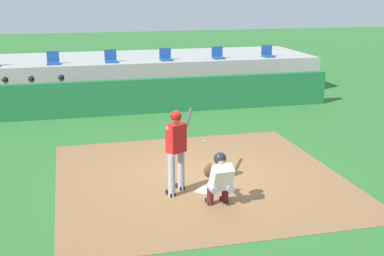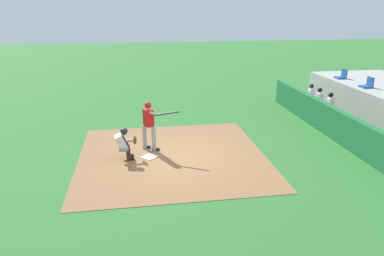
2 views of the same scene
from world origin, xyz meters
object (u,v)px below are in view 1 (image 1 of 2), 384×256
Objects in this scene: stadium_seat_1 at (53,61)px; stadium_seat_3 at (166,57)px; catcher_crouched at (219,177)px; batter_at_plate at (177,146)px; dugout_player_1 at (32,95)px; stadium_seat_4 at (218,55)px; stadium_seat_5 at (268,54)px; dugout_player_0 at (6,96)px; dugout_player_2 at (62,93)px; stadium_seat_2 at (111,59)px; home_plate at (209,190)px.

stadium_seat_1 and stadium_seat_3 have the same top height.
stadium_seat_1 reaches higher than catcher_crouched.
batter_at_plate is 8.72m from dugout_player_1.
stadium_seat_4 reaches higher than dugout_player_1.
batter_at_plate is 11.81m from stadium_seat_5.
catcher_crouched is 11.48m from stadium_seat_1.
dugout_player_0 is 10.47m from stadium_seat_5.
stadium_seat_5 reaches higher than dugout_player_0.
catcher_crouched is 12.28m from stadium_seat_5.
stadium_seat_4 is 2.17m from stadium_seat_5.
dugout_player_2 is 6.61m from stadium_seat_4.
stadium_seat_2 is at bearing 28.56° from dugout_player_0.
stadium_seat_2 reaches higher than dugout_player_0.
dugout_player_0 is at bearing 117.14° from batter_at_plate.
batter_at_plate is 3.76× the size of stadium_seat_3.
home_plate is at bearing -6.22° from batter_at_plate.
catcher_crouched is at bearing -84.46° from stadium_seat_2.
stadium_seat_4 is at bearing 0.00° from stadium_seat_3.
dugout_player_1 reaches higher than home_plate.
stadium_seat_4 is at bearing 73.41° from catcher_crouched.
stadium_seat_3 reaches higher than batter_at_plate.
stadium_seat_4 is at bearing 0.00° from stadium_seat_2.
stadium_seat_1 is 1.00× the size of stadium_seat_5.
batter_at_plate is at bearing -67.81° from dugout_player_1.
stadium_seat_1 is (-0.27, 2.03, 0.86)m from dugout_player_2.
stadium_seat_4 is at bearing 14.15° from dugout_player_0.
catcher_crouched is 1.26× the size of dugout_player_0.
dugout_player_1 is (-3.98, 8.14, 0.65)m from home_plate.
stadium_seat_4 is (6.50, 0.00, 0.00)m from stadium_seat_1.
stadium_seat_3 is at bearing 0.00° from stadium_seat_2.
stadium_seat_1 is 8.67m from stadium_seat_5.
dugout_player_0 is at bearing -165.85° from stadium_seat_4.
batter_at_plate is 3.76× the size of stadium_seat_4.
dugout_player_2 is at bearing -153.40° from stadium_seat_3.
stadium_seat_2 is at bearing 47.00° from dugout_player_2.
stadium_seat_3 is (1.77, 10.10, 0.50)m from batter_at_plate.
stadium_seat_2 is 1.00× the size of stadium_seat_5.
dugout_player_0 is 1.84m from dugout_player_2.
stadium_seat_3 is (4.33, 0.00, 0.00)m from stadium_seat_1.
catcher_crouched is 3.43× the size of stadium_seat_4.
home_plate is 0.24× the size of batter_at_plate.
stadium_seat_5 is (2.17, 0.00, 0.00)m from stadium_seat_4.
batter_at_plate is 10.44m from stadium_seat_1.
stadium_seat_1 and stadium_seat_2 have the same top height.
dugout_player_1 is 2.71× the size of stadium_seat_2.
dugout_player_2 is 2.71× the size of stadium_seat_3.
stadium_seat_3 is 1.00× the size of stadium_seat_4.
batter_at_plate is 8.40m from dugout_player_2.
stadium_seat_2 reaches higher than batter_at_plate.
stadium_seat_4 is (4.33, 0.00, 0.00)m from stadium_seat_2.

